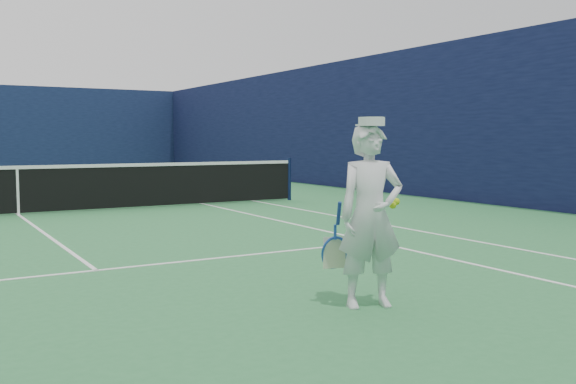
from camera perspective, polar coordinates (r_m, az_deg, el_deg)
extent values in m
plane|color=#2B733D|center=(14.15, -22.83, -1.90)|extent=(80.00, 80.00, 0.00)
cube|color=white|center=(15.82, -2.73, -0.86)|extent=(0.06, 23.83, 0.01)
cube|color=white|center=(15.23, -7.30, -1.11)|extent=(0.06, 23.77, 0.01)
cube|color=white|center=(7.92, -16.68, -6.70)|extent=(8.23, 0.06, 0.01)
cube|color=white|center=(14.15, -22.83, -1.89)|extent=(0.06, 12.80, 0.01)
cube|color=#0F1439|center=(18.28, 9.96, 6.10)|extent=(0.12, 36.12, 4.00)
cylinder|color=#141E4C|center=(16.21, 0.11, 1.17)|extent=(0.09, 0.09, 1.07)
cube|color=black|center=(14.11, -22.89, 0.11)|extent=(12.79, 0.02, 0.92)
cube|color=white|center=(14.08, -22.96, 2.02)|extent=(12.79, 0.04, 0.07)
cube|color=white|center=(14.11, -22.89, -0.01)|extent=(0.05, 0.03, 0.94)
imported|color=white|center=(5.92, 7.36, -2.14)|extent=(0.70, 0.56, 1.68)
cylinder|color=white|center=(5.88, 7.45, 6.23)|extent=(0.24, 0.24, 0.08)
cube|color=white|center=(6.00, 6.98, 5.92)|extent=(0.20, 0.15, 0.02)
cylinder|color=navy|center=(5.89, 4.54, -1.91)|extent=(0.06, 0.10, 0.22)
cube|color=#1E43A3|center=(5.96, 4.21, -3.57)|extent=(0.03, 0.03, 0.14)
torus|color=#1E43A3|center=(6.06, 4.15, -5.39)|extent=(0.31, 0.18, 0.29)
cube|color=beige|center=(6.06, 4.15, -5.39)|extent=(0.21, 0.06, 0.30)
sphere|color=#C1DD19|center=(6.10, 9.29, -1.16)|extent=(0.07, 0.07, 0.07)
sphere|color=#C1DD19|center=(6.13, 9.60, -0.85)|extent=(0.07, 0.07, 0.07)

